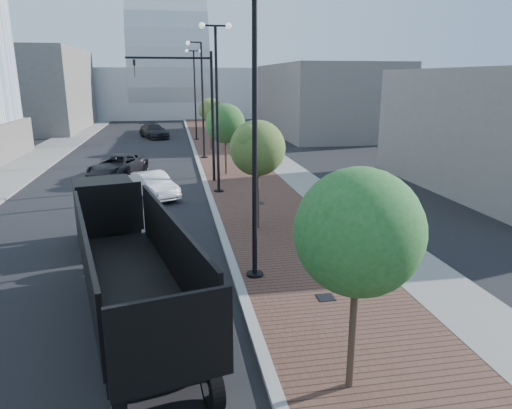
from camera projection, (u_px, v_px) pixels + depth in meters
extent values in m
cube|color=#4C2D23|center=(230.00, 147.00, 44.45)|extent=(7.00, 140.00, 0.12)
cube|color=slate|center=(258.00, 146.00, 44.90)|extent=(2.40, 140.00, 0.13)
cube|color=gray|center=(194.00, 148.00, 43.85)|extent=(0.30, 140.00, 0.14)
cube|color=slate|center=(48.00, 152.00, 41.65)|extent=(4.00, 140.00, 0.12)
cube|color=black|center=(105.00, 209.00, 18.28)|extent=(2.62, 2.68, 2.25)
cube|color=black|center=(103.00, 217.00, 19.80)|extent=(2.12, 0.89, 1.13)
cube|color=black|center=(110.00, 234.00, 17.09)|extent=(2.26, 1.16, 0.43)
cube|color=black|center=(134.00, 296.00, 12.22)|extent=(3.82, 8.23, 0.30)
cube|color=black|center=(133.00, 284.00, 12.12)|extent=(3.91, 8.25, 0.10)
cube|color=black|center=(86.00, 259.00, 11.49)|extent=(1.90, 7.78, 1.73)
cube|color=black|center=(173.00, 247.00, 12.31)|extent=(1.90, 7.78, 1.73)
cube|color=black|center=(172.00, 343.00, 7.87)|extent=(2.13, 0.59, 1.73)
cube|color=black|center=(111.00, 209.00, 15.92)|extent=(2.13, 0.59, 1.73)
cylinder|color=black|center=(84.00, 241.00, 17.66)|extent=(0.47, 0.99, 0.95)
cylinder|color=silver|center=(84.00, 241.00, 17.66)|extent=(0.40, 0.57, 0.52)
cylinder|color=black|center=(132.00, 235.00, 18.35)|extent=(0.47, 0.99, 0.95)
cylinder|color=silver|center=(132.00, 235.00, 18.35)|extent=(0.40, 0.57, 0.52)
cylinder|color=black|center=(81.00, 229.00, 19.08)|extent=(0.47, 0.99, 0.95)
cylinder|color=silver|center=(81.00, 229.00, 19.08)|extent=(0.40, 0.57, 0.52)
cylinder|color=black|center=(127.00, 223.00, 19.77)|extent=(0.47, 0.99, 0.95)
cylinder|color=silver|center=(127.00, 223.00, 19.77)|extent=(0.40, 0.57, 0.52)
cylinder|color=black|center=(212.00, 387.00, 9.31)|extent=(0.47, 0.99, 0.95)
cylinder|color=silver|center=(212.00, 387.00, 9.31)|extent=(0.40, 0.57, 0.52)
cylinder|color=black|center=(111.00, 375.00, 9.68)|extent=(0.47, 0.99, 0.95)
cylinder|color=silver|center=(111.00, 375.00, 9.68)|extent=(0.40, 0.57, 0.52)
cylinder|color=black|center=(196.00, 355.00, 10.37)|extent=(0.47, 0.99, 0.95)
cylinder|color=silver|center=(196.00, 355.00, 10.37)|extent=(0.40, 0.57, 0.52)
cylinder|color=black|center=(90.00, 272.00, 14.82)|extent=(0.47, 0.99, 0.95)
cylinder|color=silver|center=(90.00, 272.00, 14.82)|extent=(0.40, 0.57, 0.52)
cylinder|color=black|center=(147.00, 263.00, 15.51)|extent=(0.47, 0.99, 0.95)
cylinder|color=silver|center=(147.00, 263.00, 15.51)|extent=(0.40, 0.57, 0.52)
cylinder|color=black|center=(87.00, 259.00, 15.89)|extent=(0.47, 0.99, 0.95)
cylinder|color=silver|center=(87.00, 259.00, 15.89)|extent=(0.40, 0.57, 0.52)
cylinder|color=black|center=(141.00, 251.00, 16.58)|extent=(0.47, 0.99, 0.95)
cylinder|color=silver|center=(141.00, 251.00, 16.58)|extent=(0.40, 0.57, 0.52)
imported|color=silver|center=(153.00, 185.00, 25.86)|extent=(3.08, 4.43, 1.38)
imported|color=black|center=(118.00, 166.00, 31.19)|extent=(4.15, 5.87, 1.49)
imported|color=black|center=(154.00, 131.00, 51.40)|extent=(3.81, 5.69, 1.53)
imported|color=black|center=(375.00, 223.00, 18.26)|extent=(0.82, 0.70, 1.92)
cylinder|color=black|center=(255.00, 276.00, 15.45)|extent=(0.56, 0.56, 0.20)
cylinder|color=black|center=(255.00, 140.00, 14.26)|extent=(0.16, 0.16, 9.00)
cylinder|color=black|center=(219.00, 192.00, 26.85)|extent=(0.56, 0.56, 0.20)
cylinder|color=black|center=(217.00, 112.00, 25.66)|extent=(0.16, 0.16, 9.00)
cylinder|color=black|center=(215.00, 26.00, 24.47)|extent=(1.40, 0.10, 0.10)
sphere|color=silver|center=(202.00, 25.00, 24.35)|extent=(0.32, 0.32, 0.32)
sphere|color=silver|center=(228.00, 26.00, 24.59)|extent=(0.32, 0.32, 0.32)
cylinder|color=black|center=(204.00, 158.00, 38.25)|extent=(0.56, 0.56, 0.20)
cylinder|color=black|center=(203.00, 102.00, 37.05)|extent=(0.16, 0.16, 9.00)
cylinder|color=black|center=(194.00, 42.00, 35.78)|extent=(1.00, 0.10, 0.10)
sphere|color=silver|center=(188.00, 43.00, 35.72)|extent=(0.32, 0.32, 0.32)
cylinder|color=black|center=(197.00, 139.00, 49.64)|extent=(0.56, 0.56, 0.20)
cylinder|color=black|center=(195.00, 96.00, 48.45)|extent=(0.16, 0.16, 9.00)
cylinder|color=black|center=(194.00, 51.00, 47.26)|extent=(1.40, 0.10, 0.10)
sphere|color=silver|center=(187.00, 51.00, 47.15)|extent=(0.32, 0.32, 0.32)
sphere|color=silver|center=(200.00, 51.00, 47.38)|extent=(0.32, 0.32, 0.32)
cylinder|color=black|center=(213.00, 119.00, 28.67)|extent=(0.18, 0.18, 8.00)
cylinder|color=black|center=(169.00, 58.00, 27.30)|extent=(5.00, 0.12, 0.12)
imported|color=black|center=(135.00, 68.00, 27.12)|extent=(0.16, 0.20, 1.00)
cylinder|color=#382619|center=(353.00, 320.00, 9.51)|extent=(0.16, 0.16, 3.33)
sphere|color=#1F581E|center=(359.00, 232.00, 9.01)|extent=(2.55, 2.55, 2.55)
sphere|color=#1F581E|center=(371.00, 237.00, 9.43)|extent=(1.79, 1.79, 1.79)
sphere|color=#1F581E|center=(351.00, 221.00, 8.59)|extent=(1.53, 1.53, 1.53)
cylinder|color=#382619|center=(257.00, 193.00, 19.95)|extent=(0.16, 0.16, 3.38)
sphere|color=#415A1F|center=(258.00, 148.00, 19.44)|extent=(2.35, 2.35, 2.35)
sphere|color=#415A1F|center=(265.00, 152.00, 19.86)|extent=(1.64, 1.64, 1.64)
sphere|color=#415A1F|center=(252.00, 141.00, 19.02)|extent=(1.41, 1.41, 1.41)
cylinder|color=#382619|center=(226.00, 152.00, 31.36)|extent=(0.16, 0.16, 3.30)
sphere|color=#24551D|center=(225.00, 123.00, 30.86)|extent=(2.65, 2.65, 2.65)
sphere|color=#24551D|center=(231.00, 126.00, 31.28)|extent=(1.86, 1.86, 1.86)
sphere|color=#24551D|center=(221.00, 119.00, 30.44)|extent=(1.59, 1.59, 1.59)
cylinder|color=#382619|center=(211.00, 131.00, 42.74)|extent=(0.16, 0.16, 3.42)
sphere|color=#41591E|center=(210.00, 110.00, 42.22)|extent=(2.15, 2.15, 2.15)
sphere|color=#41591E|center=(215.00, 112.00, 42.64)|extent=(1.50, 1.50, 1.50)
sphere|color=#41591E|center=(207.00, 106.00, 41.80)|extent=(1.29, 1.29, 1.29)
cube|color=#A4A9AE|center=(170.00, 92.00, 85.21)|extent=(50.00, 28.00, 8.00)
cube|color=#625D58|center=(24.00, 90.00, 58.15)|extent=(14.00, 20.00, 10.00)
cube|color=#655F5B|center=(324.00, 99.00, 55.02)|extent=(12.00, 22.00, 8.00)
cube|color=black|center=(326.00, 297.00, 13.85)|extent=(0.50, 0.50, 0.02)
cube|color=black|center=(259.00, 203.00, 24.30)|extent=(0.50, 0.50, 0.02)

